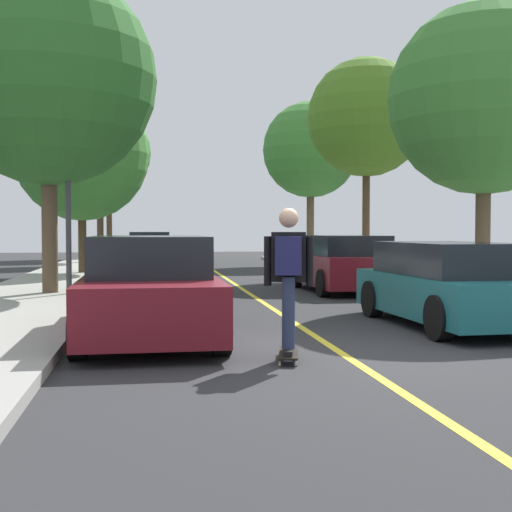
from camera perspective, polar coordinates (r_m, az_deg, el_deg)
name	(u,v)px	position (r m, az deg, el deg)	size (l,w,h in m)	color
ground	(341,353)	(8.81, 7.00, -7.92)	(80.00, 80.00, 0.00)	#2D2D30
center_line	(282,314)	(12.66, 2.11, -4.80)	(0.12, 39.20, 0.01)	gold
parked_car_left_nearest	(149,289)	(9.96, -8.75, -2.69)	(1.96, 4.35, 1.45)	maroon
parked_car_left_near	(150,269)	(16.01, -8.69, -1.02)	(1.98, 4.02, 1.33)	#B7B7BC
parked_car_left_far	(150,257)	(22.87, -8.67, -0.12)	(2.00, 4.10, 1.30)	white
parked_car_left_farthest	(150,249)	(29.82, -8.65, 0.56)	(2.04, 4.10, 1.45)	#196066
parked_car_right_nearest	(449,284)	(11.50, 15.58, -2.26)	(1.93, 4.14, 1.34)	#196066
parked_car_right_near	(342,264)	(17.40, 7.10, -0.63)	(1.99, 4.15, 1.40)	maroon
street_tree_left_nearest	(48,78)	(16.50, -16.69, 13.80)	(4.79, 4.79, 7.16)	brown
street_tree_left_near	(82,154)	(23.64, -14.12, 8.12)	(4.39, 4.39, 6.08)	#4C3823
street_tree_left_far	(100,153)	(31.92, -12.70, 8.24)	(3.38, 3.38, 6.52)	#3D2D1E
street_tree_left_farthest	(109,152)	(38.72, -11.99, 8.31)	(4.53, 4.53, 7.85)	#4C3823
street_tree_right_nearest	(484,99)	(15.62, 18.23, 12.13)	(4.01, 4.01, 6.15)	brown
street_tree_right_near	(367,118)	(23.14, 9.06, 11.14)	(3.82, 3.82, 6.94)	#4C3823
street_tree_right_far	(311,150)	(30.74, 4.50, 8.66)	(4.18, 4.18, 6.99)	brown
streetlamp	(68,148)	(15.78, -15.19, 8.52)	(0.36, 0.24, 5.53)	#38383D
skateboard	(288,353)	(8.25, 2.68, -7.97)	(0.39, 0.87, 0.10)	black
skateboarder	(289,271)	(8.10, 2.69, -1.21)	(0.59, 0.71, 1.69)	black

